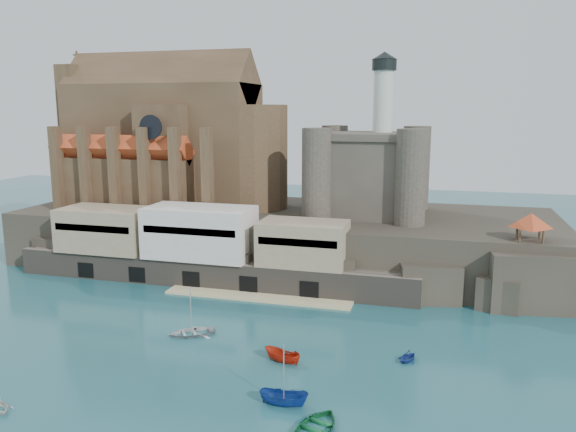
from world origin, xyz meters
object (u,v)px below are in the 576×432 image
at_px(boat_1, 1,411).
at_px(boat_2, 284,405).
at_px(church, 172,145).
at_px(castle_keep, 369,169).
at_px(pavilion, 531,222).

height_order(boat_1, boat_2, boat_2).
xyz_separation_m(church, castle_keep, (40.21, -0.78, -3.81)).
bearing_deg(pavilion, castle_keep, 149.82).
bearing_deg(boat_2, castle_keep, -2.89).
bearing_deg(church, pavilion, -13.48).
relative_size(church, castle_keep, 1.60).
relative_size(church, pavilion, 7.34).
bearing_deg(pavilion, boat_1, -138.96).
height_order(castle_keep, boat_2, castle_keep).
relative_size(church, boat_2, 9.28).
xyz_separation_m(pavilion, boat_2, (-27.07, -38.06, -12.73)).
xyz_separation_m(church, pavilion, (66.13, -15.85, -9.40)).
xyz_separation_m(castle_keep, boat_1, (-27.65, -61.72, -18.31)).
height_order(pavilion, boat_2, pavilion).
distance_m(castle_keep, pavilion, 30.50).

